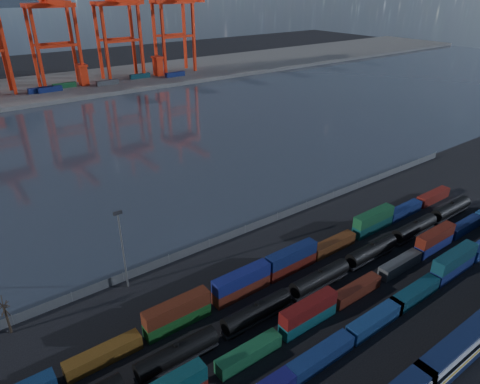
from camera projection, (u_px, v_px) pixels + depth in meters
ground at (335, 297)px, 80.18m from camera, size 700.00×700.00×0.00m
harbor_water at (118, 143)px, 155.74m from camera, size 700.00×700.00×0.00m
far_quay at (42, 89)px, 230.86m from camera, size 700.00×70.00×2.00m
passenger_train at (470, 341)px, 66.44m from camera, size 79.47×3.39×5.82m
container_row_south at (375, 318)px, 72.17m from camera, size 140.16×2.54×5.41m
container_row_mid at (291, 326)px, 70.71m from camera, size 141.21×2.35×5.00m
container_row_north at (270, 272)px, 83.53m from camera, size 128.61×2.43×5.19m
tanker_string at (290, 294)px, 77.52m from camera, size 122.34×2.97×4.25m
waterfront_fence at (245, 229)px, 99.88m from camera, size 160.12×0.12×2.20m
bare_tree at (6, 316)px, 70.42m from camera, size 1.91×1.88×7.31m
yard_light_mast at (122, 246)px, 78.74m from camera, size 1.60×0.40×16.60m
gantry_cranes at (13, 17)px, 205.94m from camera, size 198.49×45.11×61.08m
quay_containers at (25, 92)px, 213.51m from camera, size 172.58×10.99×2.60m
straddle_carriers at (39, 79)px, 219.31m from camera, size 140.00×7.00×11.10m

